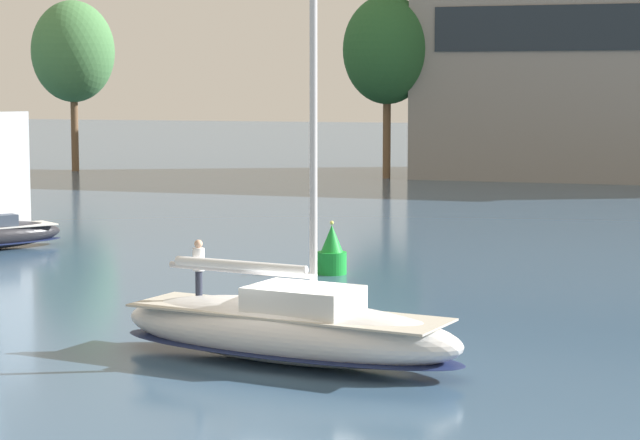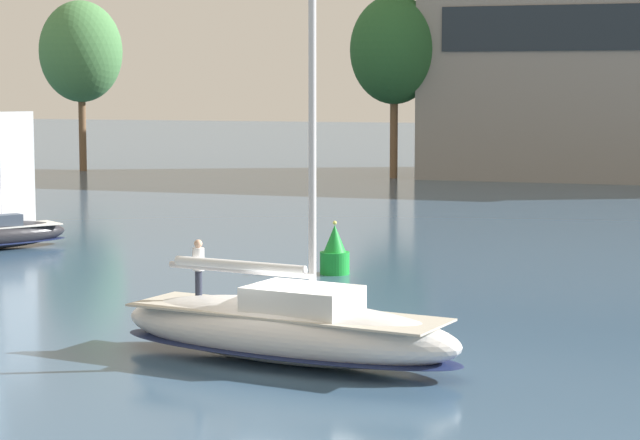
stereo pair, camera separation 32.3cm
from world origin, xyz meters
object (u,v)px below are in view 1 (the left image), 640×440
object	(u,v)px
tree_shore_left	(387,50)
sailboat_main	(288,327)
channel_buoy	(332,253)
tree_shore_center	(73,52)

from	to	relation	value
tree_shore_left	sailboat_main	size ratio (longest dim) A/B	1.02
channel_buoy	sailboat_main	bearing A→B (deg)	-77.45
tree_shore_center	tree_shore_left	bearing A→B (deg)	0.38
tree_shore_center	channel_buoy	distance (m)	62.88
tree_shore_left	tree_shore_center	distance (m)	27.67
sailboat_main	channel_buoy	world-z (taller)	sailboat_main
tree_shore_left	sailboat_main	bearing A→B (deg)	-77.93
sailboat_main	channel_buoy	bearing A→B (deg)	102.55
tree_shore_left	channel_buoy	size ratio (longest dim) A/B	6.79
tree_shore_left	channel_buoy	xyz separation A→B (m)	(10.41, -49.33, -9.30)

